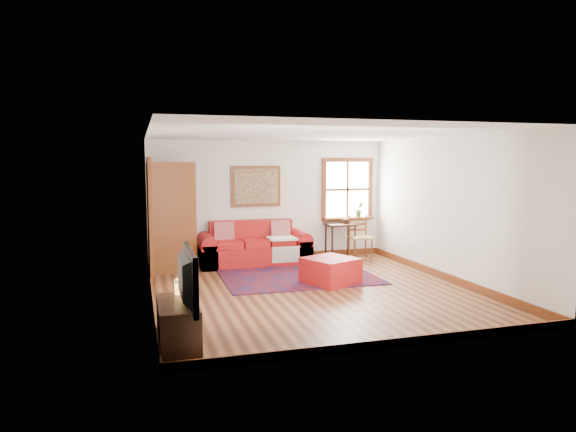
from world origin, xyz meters
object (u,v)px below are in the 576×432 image
object	(u,v)px
ladder_back_chair	(359,235)
red_leather_sofa	(254,250)
red_ottoman	(331,271)
side_table	(340,229)
media_cabinet	(178,325)

from	to	relation	value
ladder_back_chair	red_leather_sofa	bearing A→B (deg)	176.97
red_ottoman	ladder_back_chair	world-z (taller)	ladder_back_chair
red_leather_sofa	side_table	bearing A→B (deg)	3.44
red_leather_sofa	media_cabinet	distance (m)	4.75
red_leather_sofa	media_cabinet	xyz separation A→B (m)	(-1.84, -4.38, -0.02)
side_table	red_leather_sofa	bearing A→B (deg)	-176.56
red_leather_sofa	side_table	world-z (taller)	red_leather_sofa
red_leather_sofa	red_ottoman	bearing A→B (deg)	-66.51
side_table	ladder_back_chair	xyz separation A→B (m)	(0.34, -0.23, -0.11)
red_leather_sofa	ladder_back_chair	world-z (taller)	ladder_back_chair
ladder_back_chair	media_cabinet	world-z (taller)	ladder_back_chair
red_ottoman	ladder_back_chair	bearing A→B (deg)	29.86
side_table	media_cabinet	size ratio (longest dim) A/B	0.78
red_leather_sofa	red_ottoman	distance (m)	2.20
red_leather_sofa	red_ottoman	world-z (taller)	red_leather_sofa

